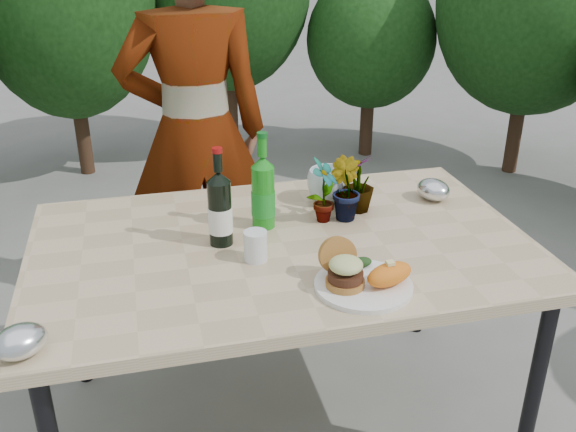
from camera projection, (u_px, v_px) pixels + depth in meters
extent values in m
plane|color=slate|center=(283.00, 420.00, 2.39)|extent=(80.00, 80.00, 0.00)
cube|color=tan|center=(282.00, 248.00, 2.08)|extent=(1.60, 1.00, 0.04)
cylinder|color=black|center=(535.00, 388.00, 2.02)|extent=(0.05, 0.05, 0.71)
cylinder|color=black|center=(75.00, 305.00, 2.45)|extent=(0.05, 0.05, 0.71)
cylinder|color=black|center=(423.00, 261.00, 2.76)|extent=(0.05, 0.05, 0.71)
cylinder|color=#382316|center=(84.00, 145.00, 4.59)|extent=(0.10, 0.10, 0.42)
cylinder|color=#382316|center=(232.00, 121.00, 4.98)|extent=(0.10, 0.10, 0.50)
cylinder|color=#382316|center=(366.00, 130.00, 4.96)|extent=(0.10, 0.10, 0.38)
ellipsoid|color=#1E4B19|center=(371.00, 39.00, 4.66)|extent=(0.94, 0.94, 1.00)
cylinder|color=#382316|center=(513.00, 142.00, 4.61)|extent=(0.10, 0.10, 0.44)
ellipsoid|color=#1E4B19|center=(535.00, 5.00, 4.21)|extent=(1.28, 1.28, 1.45)
cylinder|color=white|center=(363.00, 285.00, 1.81)|extent=(0.28, 0.28, 0.01)
cylinder|color=#B7722D|center=(345.00, 283.00, 1.79)|extent=(0.11, 0.11, 0.02)
cylinder|color=#472314|center=(345.00, 276.00, 1.78)|extent=(0.10, 0.10, 0.02)
ellipsoid|color=beige|center=(346.00, 265.00, 1.77)|extent=(0.10, 0.10, 0.04)
cylinder|color=#B7722D|center=(337.00, 255.00, 1.84)|extent=(0.11, 0.06, 0.11)
ellipsoid|color=orange|center=(389.00, 274.00, 1.79)|extent=(0.17, 0.12, 0.06)
ellipsoid|color=olive|center=(353.00, 264.00, 1.88)|extent=(0.04, 0.04, 0.02)
ellipsoid|color=#193814|center=(362.00, 262.00, 1.89)|extent=(0.06, 0.04, 0.03)
cylinder|color=black|center=(220.00, 213.00, 2.02)|extent=(0.07, 0.07, 0.21)
cylinder|color=white|center=(220.00, 219.00, 2.03)|extent=(0.08, 0.08, 0.08)
cone|color=black|center=(218.00, 177.00, 1.96)|extent=(0.07, 0.07, 0.04)
cylinder|color=black|center=(218.00, 162.00, 1.94)|extent=(0.03, 0.03, 0.06)
cylinder|color=maroon|center=(217.00, 150.00, 1.93)|extent=(0.03, 0.03, 0.02)
cylinder|color=#188619|center=(263.00, 197.00, 2.13)|extent=(0.08, 0.08, 0.21)
cylinder|color=#198C26|center=(263.00, 203.00, 2.14)|extent=(0.08, 0.08, 0.09)
cone|color=#188619|center=(263.00, 162.00, 2.07)|extent=(0.08, 0.08, 0.04)
cylinder|color=#188619|center=(262.00, 147.00, 2.05)|extent=(0.03, 0.03, 0.06)
cylinder|color=#0C5919|center=(262.00, 135.00, 2.04)|extent=(0.03, 0.03, 0.02)
cylinder|color=white|center=(256.00, 246.00, 1.94)|extent=(0.07, 0.07, 0.09)
imported|color=#26561D|center=(324.00, 191.00, 2.16)|extent=(0.14, 0.14, 0.23)
imported|color=#1F521C|center=(344.00, 189.00, 2.19)|extent=(0.13, 0.15, 0.22)
imported|color=#1E531C|center=(359.00, 183.00, 2.25)|extent=(0.16, 0.16, 0.20)
imported|color=silver|center=(328.00, 186.00, 2.34)|extent=(0.21, 0.21, 0.12)
ellipsoid|color=silver|center=(20.00, 341.00, 1.52)|extent=(0.17, 0.16, 0.08)
ellipsoid|color=silver|center=(433.00, 190.00, 2.36)|extent=(0.15, 0.16, 0.08)
imported|color=#8C5C46|center=(195.00, 134.00, 2.71)|extent=(0.63, 0.42, 1.73)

